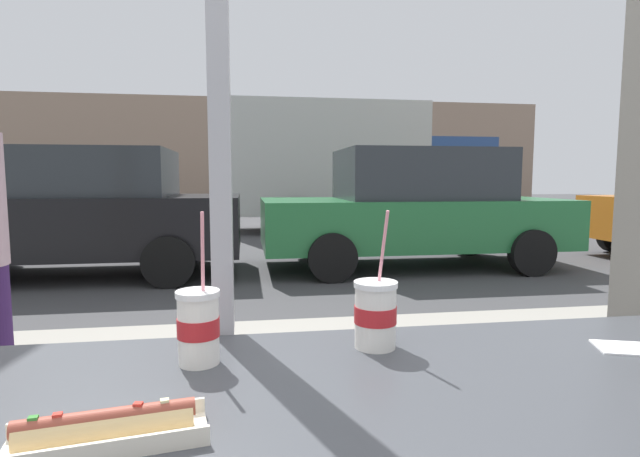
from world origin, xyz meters
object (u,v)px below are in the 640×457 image
object	(u,v)px
box_truck	(349,164)
hotdog_tray_near	(108,428)
soda_cup_left	(198,326)
soda_cup_right	(375,313)
parked_car_black	(75,212)
parked_car_green	(414,208)

from	to	relation	value
box_truck	hotdog_tray_near	bearing A→B (deg)	-103.75
soda_cup_left	hotdog_tray_near	xyz separation A→B (m)	(-0.10, -0.29, -0.05)
hotdog_tray_near	box_truck	distance (m)	12.05
soda_cup_right	box_truck	bearing A→B (deg)	78.13
soda_cup_left	soda_cup_right	bearing A→B (deg)	5.89
soda_cup_left	parked_car_black	size ratio (longest dim) A/B	0.07
parked_car_black	box_truck	world-z (taller)	box_truck
box_truck	parked_car_green	bearing A→B (deg)	-91.64
parked_car_black	parked_car_green	distance (m)	4.79
hotdog_tray_near	parked_car_black	xyz separation A→B (m)	(-2.09, 6.34, -0.10)
parked_car_green	soda_cup_right	bearing A→B (deg)	-110.39
soda_cup_left	box_truck	distance (m)	11.75
soda_cup_right	parked_car_green	xyz separation A→B (m)	(2.24, 6.01, -0.15)
soda_cup_left	parked_car_black	distance (m)	6.44
parked_car_black	parked_car_green	size ratio (longest dim) A/B	1.00
soda_cup_left	hotdog_tray_near	distance (m)	0.31
soda_cup_right	parked_car_black	bearing A→B (deg)	113.04
soda_cup_right	parked_car_black	xyz separation A→B (m)	(-2.56, 6.01, -0.15)
parked_car_black	hotdog_tray_near	bearing A→B (deg)	-71.79
soda_cup_left	soda_cup_right	distance (m)	0.38
soda_cup_left	parked_car_black	bearing A→B (deg)	109.84
parked_car_black	soda_cup_left	bearing A→B (deg)	-70.16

